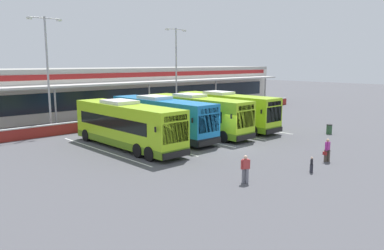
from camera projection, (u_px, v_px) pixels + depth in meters
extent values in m
plane|color=#4C4C51|center=(231.00, 147.00, 30.90)|extent=(200.00, 200.00, 0.00)
cube|color=beige|center=(76.00, 93.00, 49.89)|extent=(70.00, 10.00, 5.50)
cube|color=#19232D|center=(95.00, 99.00, 46.35)|extent=(66.00, 0.08, 2.20)
cube|color=maroon|center=(94.00, 76.00, 45.88)|extent=(68.00, 0.08, 0.60)
cube|color=beige|center=(101.00, 84.00, 44.98)|extent=(67.00, 3.00, 0.24)
cube|color=gray|center=(75.00, 70.00, 49.40)|extent=(70.00, 10.00, 0.50)
cylinder|color=#999999|center=(56.00, 107.00, 40.28)|extent=(0.20, 0.20, 4.20)
cylinder|color=#999999|center=(149.00, 99.00, 48.64)|extent=(0.20, 0.20, 4.20)
cylinder|color=#999999|center=(216.00, 94.00, 56.99)|extent=(0.20, 0.20, 4.20)
cylinder|color=#999999|center=(265.00, 90.00, 65.35)|extent=(0.20, 0.20, 4.20)
cube|color=maroon|center=(130.00, 121.00, 41.26)|extent=(60.00, 0.36, 1.00)
cube|color=#B2B2B2|center=(130.00, 116.00, 41.17)|extent=(60.00, 0.40, 0.10)
cube|color=#9ED11E|center=(127.00, 124.00, 30.18)|extent=(2.58, 12.01, 3.19)
cube|color=#598419|center=(128.00, 141.00, 30.40)|extent=(2.60, 12.03, 0.56)
cube|color=black|center=(124.00, 121.00, 30.43)|extent=(2.61, 9.61, 0.96)
cube|color=black|center=(176.00, 133.00, 25.86)|extent=(2.31, 0.11, 1.40)
cube|color=black|center=(176.00, 118.00, 25.69)|extent=(2.05, 0.09, 0.40)
cube|color=silver|center=(120.00, 102.00, 30.62)|extent=(2.06, 2.81, 0.28)
cube|color=black|center=(177.00, 154.00, 26.03)|extent=(2.45, 0.17, 0.44)
cube|color=black|center=(188.00, 125.00, 27.03)|extent=(0.08, 0.12, 0.36)
cube|color=black|center=(155.00, 130.00, 25.08)|extent=(0.08, 0.12, 0.36)
cylinder|color=black|center=(111.00, 132.00, 34.53)|extent=(0.32, 1.04, 1.04)
cylinder|color=black|center=(86.00, 135.00, 32.93)|extent=(0.32, 1.04, 1.04)
cylinder|color=black|center=(164.00, 146.00, 28.90)|extent=(0.32, 1.04, 1.04)
cylinder|color=black|center=(138.00, 150.00, 27.29)|extent=(0.32, 1.04, 1.04)
cylinder|color=black|center=(176.00, 149.00, 27.89)|extent=(0.32, 1.04, 1.04)
cylinder|color=black|center=(150.00, 154.00, 26.28)|extent=(0.32, 1.04, 1.04)
cube|color=#1972B7|center=(162.00, 117.00, 34.08)|extent=(2.58, 12.01, 3.19)
cube|color=black|center=(162.00, 132.00, 34.29)|extent=(2.60, 12.03, 0.56)
cube|color=black|center=(159.00, 114.00, 34.33)|extent=(2.61, 9.61, 0.96)
cube|color=black|center=(209.00, 123.00, 29.76)|extent=(2.31, 0.11, 1.40)
cube|color=black|center=(209.00, 111.00, 29.59)|extent=(2.05, 0.09, 0.40)
cube|color=silver|center=(155.00, 97.00, 34.51)|extent=(2.06, 2.81, 0.28)
cube|color=black|center=(210.00, 142.00, 29.92)|extent=(2.45, 0.17, 0.44)
cube|color=black|center=(218.00, 117.00, 30.93)|extent=(0.08, 0.12, 0.36)
cube|color=black|center=(192.00, 120.00, 28.97)|extent=(0.08, 0.12, 0.36)
cylinder|color=black|center=(143.00, 125.00, 38.43)|extent=(0.32, 1.04, 1.04)
cylinder|color=black|center=(123.00, 128.00, 36.82)|extent=(0.32, 1.04, 1.04)
cylinder|color=black|center=(196.00, 136.00, 32.80)|extent=(0.32, 1.04, 1.04)
cylinder|color=black|center=(175.00, 139.00, 31.19)|extent=(0.32, 1.04, 1.04)
cylinder|color=black|center=(207.00, 138.00, 31.79)|extent=(0.32, 1.04, 1.04)
cylinder|color=black|center=(186.00, 142.00, 30.18)|extent=(0.32, 1.04, 1.04)
cube|color=#9ED11E|center=(197.00, 114.00, 36.19)|extent=(2.58, 12.01, 3.19)
cube|color=#598419|center=(197.00, 128.00, 36.40)|extent=(2.60, 12.03, 0.56)
cube|color=black|center=(194.00, 111.00, 36.44)|extent=(2.61, 9.61, 0.96)
cube|color=black|center=(246.00, 119.00, 31.87)|extent=(2.31, 0.11, 1.40)
cube|color=black|center=(246.00, 108.00, 31.70)|extent=(2.05, 0.09, 0.40)
cube|color=silver|center=(190.00, 95.00, 36.62)|extent=(2.06, 2.81, 0.28)
cube|color=black|center=(246.00, 137.00, 32.03)|extent=(2.45, 0.17, 0.44)
cube|color=black|center=(253.00, 113.00, 33.04)|extent=(0.08, 0.12, 0.36)
cube|color=black|center=(231.00, 116.00, 31.08)|extent=(0.08, 0.12, 0.36)
cylinder|color=black|center=(175.00, 122.00, 40.54)|extent=(0.32, 1.04, 1.04)
cylinder|color=black|center=(158.00, 124.00, 38.93)|extent=(0.32, 1.04, 1.04)
cylinder|color=black|center=(230.00, 131.00, 34.91)|extent=(0.32, 1.04, 1.04)
cylinder|color=black|center=(212.00, 135.00, 33.30)|extent=(0.32, 1.04, 1.04)
cylinder|color=black|center=(242.00, 133.00, 33.90)|extent=(0.32, 1.04, 1.04)
cylinder|color=black|center=(224.00, 137.00, 32.29)|extent=(0.32, 1.04, 1.04)
cube|color=#9ED11E|center=(226.00, 110.00, 39.23)|extent=(2.58, 12.01, 3.19)
cube|color=#598419|center=(226.00, 123.00, 39.45)|extent=(2.60, 12.03, 0.56)
cube|color=black|center=(223.00, 107.00, 39.48)|extent=(2.61, 9.61, 0.96)
cube|color=black|center=(274.00, 114.00, 34.91)|extent=(2.31, 0.11, 1.40)
cube|color=black|center=(274.00, 104.00, 34.74)|extent=(2.05, 0.09, 0.40)
cube|color=silver|center=(219.00, 93.00, 39.67)|extent=(2.06, 2.81, 0.28)
cube|color=black|center=(274.00, 131.00, 35.08)|extent=(2.45, 0.17, 0.44)
cube|color=black|center=(280.00, 109.00, 36.09)|extent=(0.08, 0.12, 0.36)
cube|color=black|center=(261.00, 112.00, 34.13)|extent=(0.08, 0.12, 0.36)
cylinder|color=black|center=(203.00, 117.00, 43.59)|extent=(0.32, 1.04, 1.04)
cylinder|color=black|center=(187.00, 120.00, 41.98)|extent=(0.32, 1.04, 1.04)
cylinder|color=black|center=(257.00, 126.00, 37.95)|extent=(0.32, 1.04, 1.04)
cylinder|color=black|center=(242.00, 128.00, 36.35)|extent=(0.32, 1.04, 1.04)
cylinder|color=black|center=(269.00, 127.00, 36.94)|extent=(0.32, 1.04, 1.04)
cylinder|color=black|center=(254.00, 130.00, 35.34)|extent=(0.32, 1.04, 1.04)
cube|color=silver|center=(102.00, 150.00, 29.56)|extent=(0.14, 13.00, 0.01)
cube|color=silver|center=(146.00, 143.00, 32.39)|extent=(0.14, 13.00, 0.01)
cube|color=silver|center=(182.00, 136.00, 35.22)|extent=(0.14, 13.00, 0.01)
cube|color=silver|center=(213.00, 131.00, 38.05)|extent=(0.14, 13.00, 0.01)
cube|color=silver|center=(240.00, 126.00, 40.88)|extent=(0.14, 13.00, 0.01)
cube|color=#4C4238|center=(326.00, 156.00, 26.15)|extent=(0.14, 0.18, 0.84)
cube|color=#4C4238|center=(328.00, 156.00, 26.17)|extent=(0.14, 0.18, 0.84)
cube|color=#A32D89|center=(328.00, 146.00, 26.05)|extent=(0.34, 0.22, 0.56)
cube|color=#A32D89|center=(326.00, 147.00, 25.90)|extent=(0.09, 0.10, 0.54)
cube|color=#A32D89|center=(329.00, 146.00, 26.20)|extent=(0.09, 0.10, 0.54)
sphere|color=tan|center=(328.00, 140.00, 25.98)|extent=(0.22, 0.22, 0.22)
cube|color=maroon|center=(325.00, 153.00, 25.95)|extent=(0.12, 0.28, 0.22)
cylinder|color=maroon|center=(325.00, 151.00, 25.92)|extent=(0.02, 0.02, 0.16)
cube|color=slate|center=(243.00, 176.00, 21.58)|extent=(0.21, 0.23, 0.84)
cube|color=slate|center=(247.00, 176.00, 21.50)|extent=(0.21, 0.23, 0.84)
cube|color=#B23838|center=(245.00, 164.00, 21.42)|extent=(0.40, 0.36, 0.56)
cube|color=#B23838|center=(242.00, 165.00, 21.38)|extent=(0.13, 0.13, 0.54)
cube|color=#B23838|center=(249.00, 164.00, 21.48)|extent=(0.13, 0.13, 0.54)
sphere|color=#DBB293|center=(246.00, 157.00, 21.36)|extent=(0.22, 0.22, 0.22)
cube|color=#33333D|center=(311.00, 169.00, 23.58)|extent=(0.12, 0.14, 0.52)
cube|color=#33333D|center=(312.00, 168.00, 23.63)|extent=(0.12, 0.14, 0.52)
cube|color=black|center=(312.00, 162.00, 23.53)|extent=(0.25, 0.21, 0.35)
cube|color=black|center=(311.00, 163.00, 23.41)|extent=(0.08, 0.08, 0.33)
cube|color=black|center=(312.00, 161.00, 23.66)|extent=(0.08, 0.08, 0.33)
sphere|color=#DBB293|center=(312.00, 158.00, 23.49)|extent=(0.14, 0.14, 0.14)
cylinder|color=#9E9EA3|center=(48.00, 76.00, 36.05)|extent=(0.20, 0.20, 11.00)
cylinder|color=#9E9EA3|center=(44.00, 18.00, 35.17)|extent=(2.80, 0.10, 0.10)
cube|color=silver|center=(29.00, 18.00, 34.25)|extent=(0.44, 0.28, 0.20)
cube|color=silver|center=(59.00, 20.00, 36.13)|extent=(0.44, 0.28, 0.20)
cylinder|color=#9E9EA3|center=(176.00, 73.00, 48.02)|extent=(0.20, 0.20, 11.00)
cylinder|color=#9E9EA3|center=(176.00, 29.00, 47.14)|extent=(2.80, 0.10, 0.10)
cube|color=silver|center=(167.00, 29.00, 46.21)|extent=(0.44, 0.28, 0.20)
cube|color=silver|center=(184.00, 31.00, 48.10)|extent=(0.44, 0.28, 0.20)
cylinder|color=#2D5133|center=(329.00, 130.00, 36.27)|extent=(0.52, 0.52, 0.85)
cylinder|color=black|center=(329.00, 125.00, 36.19)|extent=(0.54, 0.54, 0.08)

